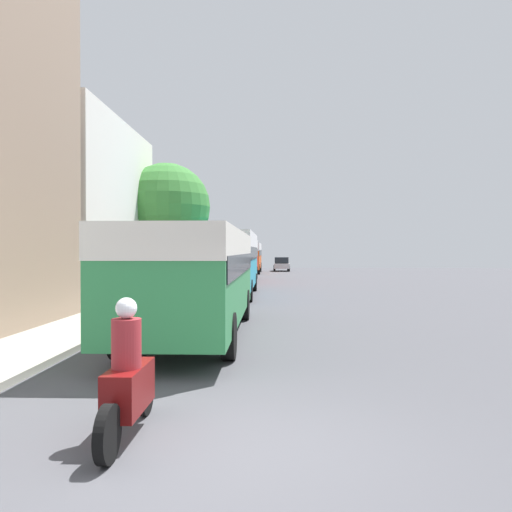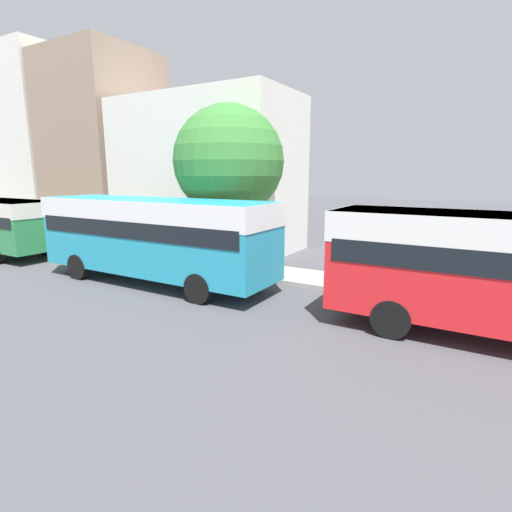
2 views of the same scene
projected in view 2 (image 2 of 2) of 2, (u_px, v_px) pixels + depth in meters
building_corner at (40, 144)px, 29.00m from camera, size 5.31×6.32×12.48m
building_midblock at (105, 148)px, 26.06m from camera, size 5.91×6.32×11.54m
building_far_terrace at (207, 175)px, 21.90m from camera, size 5.29×9.82×8.08m
bus_following at (154, 229)px, 14.92m from camera, size 2.61×9.74×3.18m
street_tree at (229, 161)px, 16.75m from camera, size 4.65×4.65×6.79m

